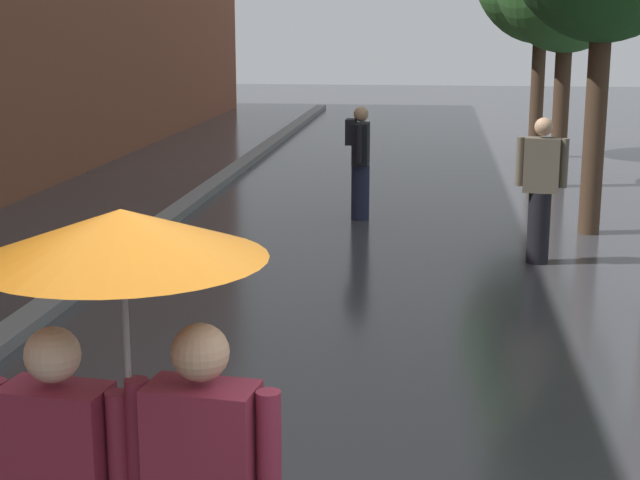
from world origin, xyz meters
The scene contains 4 objects.
kerb_strip centered at (-3.20, 10.00, 0.06)m, with size 0.30×36.00×0.12m, color slate.
couple_under_umbrella centered at (-0.58, 0.10, 1.37)m, with size 1.16×1.05×2.13m.
pedestrian_walking_midground centered at (-0.55, 10.38, 0.86)m, with size 0.34×0.59×1.61m.
pedestrian_walking_far centered at (1.73, 8.09, 0.87)m, with size 0.58×0.28×1.70m.
Camera 1 is at (0.52, -3.09, 2.77)m, focal length 53.95 mm.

